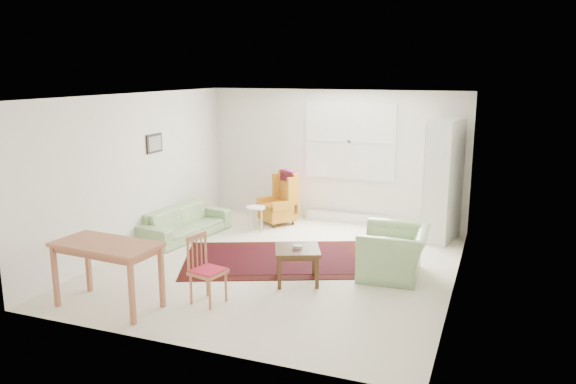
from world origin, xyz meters
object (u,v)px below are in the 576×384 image
(armchair, at_px, (394,248))
(wingback_chair, at_px, (277,198))
(sofa, at_px, (185,217))
(coffee_table, at_px, (297,265))
(cabinet, at_px, (444,181))
(stool, at_px, (256,219))
(desk_chair, at_px, (208,270))
(desk, at_px, (108,275))

(armchair, relative_size, wingback_chair, 1.05)
(sofa, relative_size, coffee_table, 2.98)
(sofa, distance_m, cabinet, 4.47)
(sofa, xyz_separation_m, stool, (0.99, 0.78, -0.13))
(sofa, bearing_deg, desk_chair, -133.82)
(armchair, bearing_deg, sofa, -102.05)
(sofa, xyz_separation_m, armchair, (3.73, -0.56, 0.05))
(coffee_table, relative_size, desk_chair, 0.69)
(wingback_chair, xyz_separation_m, desk, (-0.48, -4.27, -0.09))
(armchair, bearing_deg, stool, -119.65)
(sofa, relative_size, cabinet, 0.86)
(armchair, height_order, wingback_chair, wingback_chair)
(armchair, relative_size, coffee_table, 1.77)
(armchair, relative_size, desk, 0.81)
(sofa, height_order, desk, desk)
(desk, bearing_deg, wingback_chair, 83.55)
(coffee_table, height_order, stool, coffee_table)
(coffee_table, xyz_separation_m, desk_chair, (-0.79, -1.06, 0.19))
(stool, bearing_deg, sofa, -141.70)
(cabinet, xyz_separation_m, desk, (-3.49, -4.34, -0.62))
(sofa, xyz_separation_m, desk_chair, (1.76, -2.35, 0.07))
(coffee_table, distance_m, desk, 2.47)
(wingback_chair, bearing_deg, coffee_table, -27.00)
(sofa, height_order, desk_chair, desk_chair)
(armchair, distance_m, cabinet, 2.15)
(wingback_chair, relative_size, desk_chair, 1.17)
(coffee_table, bearing_deg, wingback_chair, 117.40)
(cabinet, relative_size, desk, 1.60)
(wingback_chair, bearing_deg, stool, -70.31)
(stool, height_order, cabinet, cabinet)
(armchair, bearing_deg, desk_chair, -51.37)
(armchair, height_order, stool, armchair)
(cabinet, bearing_deg, desk_chair, -110.22)
(sofa, distance_m, stool, 1.27)
(sofa, height_order, armchair, armchair)
(desk_chair, bearing_deg, cabinet, -20.36)
(stool, xyz_separation_m, cabinet, (3.18, 0.67, 0.80))
(cabinet, bearing_deg, wingback_chair, -166.50)
(sofa, distance_m, desk, 2.97)
(desk_chair, bearing_deg, armchair, -35.77)
(stool, relative_size, cabinet, 0.22)
(armchair, xyz_separation_m, stool, (-2.74, 1.34, -0.18))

